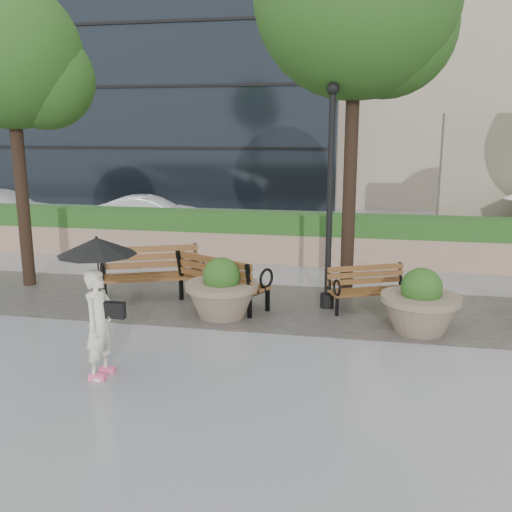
% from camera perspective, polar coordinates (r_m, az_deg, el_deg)
% --- Properties ---
extents(ground, '(100.00, 100.00, 0.00)m').
position_cam_1_polar(ground, '(9.11, -5.14, -10.46)').
color(ground, gray).
rests_on(ground, ground).
extents(cobble_strip, '(28.00, 3.20, 0.01)m').
position_cam_1_polar(cobble_strip, '(11.83, -1.08, -4.87)').
color(cobble_strip, '#383330').
rests_on(cobble_strip, ground).
extents(hedge_wall, '(24.00, 0.80, 1.35)m').
position_cam_1_polar(hedge_wall, '(15.49, 2.03, 1.84)').
color(hedge_wall, tan).
rests_on(hedge_wall, ground).
extents(asphalt_street, '(40.00, 7.00, 0.00)m').
position_cam_1_polar(asphalt_street, '(19.51, 3.89, 2.09)').
color(asphalt_street, black).
rests_on(asphalt_street, ground).
extents(bench_1, '(2.19, 1.52, 1.10)m').
position_cam_1_polar(bench_1, '(12.34, -10.44, -2.79)').
color(bench_1, brown).
rests_on(bench_1, ground).
extents(bench_2, '(2.12, 1.64, 1.07)m').
position_cam_1_polar(bench_2, '(11.70, -3.35, -3.49)').
color(bench_2, brown).
rests_on(bench_2, ground).
extents(bench_3, '(1.74, 1.26, 0.87)m').
position_cam_1_polar(bench_3, '(11.65, 11.25, -4.09)').
color(bench_3, brown).
rests_on(bench_3, ground).
extents(planter_left, '(1.40, 1.40, 1.17)m').
position_cam_1_polar(planter_left, '(10.99, -3.44, -3.80)').
color(planter_left, '#7F6B56').
rests_on(planter_left, ground).
extents(planter_right, '(1.40, 1.40, 1.18)m').
position_cam_1_polar(planter_right, '(10.59, 16.11, -4.93)').
color(planter_right, '#7F6B56').
rests_on(planter_right, ground).
extents(lamppost, '(0.28, 0.28, 4.41)m').
position_cam_1_polar(lamppost, '(11.28, 7.36, 4.33)').
color(lamppost, black).
rests_on(lamppost, ground).
extents(tree_0, '(3.24, 3.10, 6.64)m').
position_cam_1_polar(tree_0, '(13.92, -22.65, 17.39)').
color(tree_0, black).
rests_on(tree_0, ground).
extents(tree_1, '(4.10, 4.10, 8.20)m').
position_cam_1_polar(tree_1, '(12.47, 10.77, 23.66)').
color(tree_1, black).
rests_on(tree_1, ground).
extents(car_left, '(4.95, 2.20, 1.41)m').
position_cam_1_polar(car_left, '(22.75, -24.15, 4.32)').
color(car_left, silver).
rests_on(car_left, ground).
extents(car_right, '(3.94, 1.76, 1.26)m').
position_cam_1_polar(car_right, '(20.39, -10.64, 4.14)').
color(car_right, silver).
rests_on(car_right, ground).
extents(pedestrian, '(1.12, 1.12, 2.06)m').
position_cam_1_polar(pedestrian, '(8.47, -15.45, -3.66)').
color(pedestrian, '#EDE5C8').
rests_on(pedestrian, ground).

